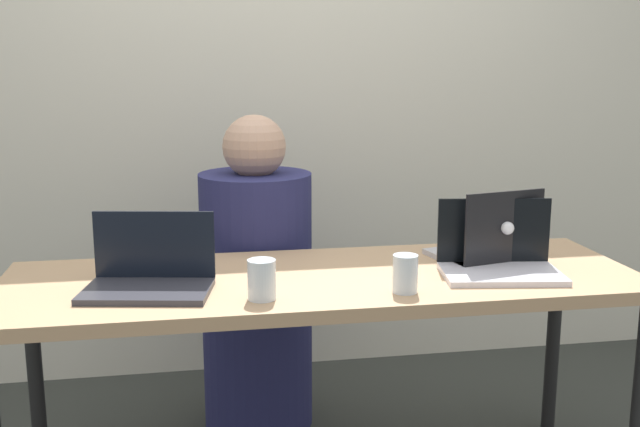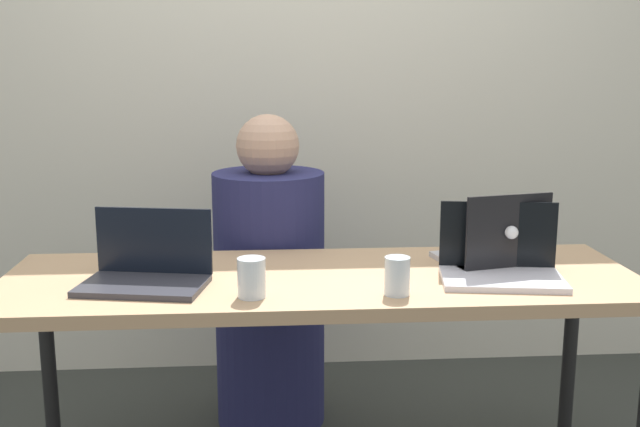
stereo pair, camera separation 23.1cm
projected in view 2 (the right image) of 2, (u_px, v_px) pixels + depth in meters
name	position (u px, v px, depth m)	size (l,w,h in m)	color
back_wall	(302.00, 114.00, 3.33)	(5.05, 0.10, 2.32)	beige
desk	(322.00, 296.00, 2.30)	(1.94, 0.65, 0.75)	tan
person_at_center	(270.00, 289.00, 2.87)	(0.52, 0.52, 1.20)	navy
laptop_front_left	(147.00, 270.00, 2.18)	(0.39, 0.29, 0.22)	#33333B
laptop_back_right	(494.00, 250.00, 2.38)	(0.34, 0.32, 0.25)	#B4B2B7
laptop_front_right	(501.00, 263.00, 2.25)	(0.39, 0.28, 0.22)	silver
water_glass_right	(397.00, 278.00, 2.09)	(0.07, 0.07, 0.11)	silver
water_glass_left	(252.00, 280.00, 2.07)	(0.08, 0.08, 0.11)	silver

